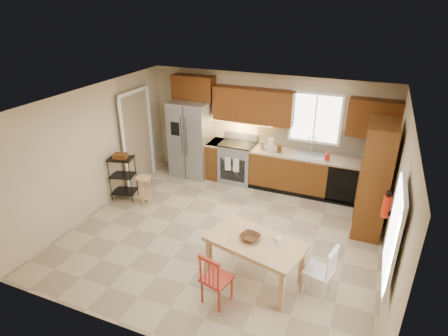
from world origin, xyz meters
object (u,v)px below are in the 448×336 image
refrigerator (192,139)px  fire_extinguisher (386,206)px  chair_red (217,277)px  dining_table (255,260)px  bar_stool (145,191)px  utility_cart (123,178)px  chair_white (319,270)px  pantry (375,179)px  soap_bottle (327,156)px  range_stove (237,162)px  table_jar (278,241)px  table_bowl (250,240)px

refrigerator → fire_extinguisher: (4.33, -1.98, 0.19)m
refrigerator → chair_red: (2.25, -3.70, -0.49)m
dining_table → bar_stool: 3.12m
bar_stool → fire_extinguisher: bearing=20.6°
bar_stool → utility_cart: size_ratio=0.65×
chair_white → utility_cart: (-4.35, 1.32, 0.07)m
pantry → utility_cart: bearing=-171.3°
fire_extinguisher → chair_red: (-2.08, -1.73, -0.68)m
soap_bottle → utility_cart: 4.34m
range_stove → table_jar: bearing=-59.7°
pantry → table_bowl: size_ratio=7.25×
chair_white → table_jar: size_ratio=7.51×
chair_red → table_jar: size_ratio=7.51×
chair_red → bar_stool: size_ratio=1.31×
chair_white → table_jar: bearing=100.1°
range_stove → fire_extinguisher: fire_extinguisher is taller
chair_white → table_bowl: size_ratio=2.90×
chair_white → bar_stool: bearing=85.4°
soap_bottle → table_bowl: bearing=-102.4°
fire_extinguisher → bar_stool: bearing=177.1°
range_stove → table_jar: range_stove is taller
refrigerator → table_jar: (2.92, -2.96, -0.18)m
dining_table → chair_red: size_ratio=1.70×
dining_table → refrigerator: bearing=144.2°
range_stove → bar_stool: 2.28m
fire_extinguisher → table_jar: 1.76m
pantry → table_bowl: 2.69m
fire_extinguisher → table_jar: size_ratio=3.22×
range_stove → bar_stool: range_stove is taller
table_bowl → utility_cart: utility_cart is taller
refrigerator → dining_table: refrigerator is taller
range_stove → chair_red: 3.92m
bar_stool → refrigerator: bearing=105.8°
chair_white → table_bowl: 1.08m
fire_extinguisher → table_jar: (-1.41, -0.99, -0.37)m
soap_bottle → table_bowl: soap_bottle is taller
refrigerator → bar_stool: refrigerator is taller
chair_red → bar_stool: chair_red is taller
pantry → table_jar: size_ratio=18.76×
chair_red → table_jar: chair_red is taller
table_jar → range_stove: bearing=120.3°
dining_table → pantry: bearing=68.0°
fire_extinguisher → refrigerator: bearing=155.5°
dining_table → table_bowl: (-0.09, 0.00, 0.36)m
pantry → bar_stool: size_ratio=3.28×
refrigerator → range_stove: (1.15, 0.06, -0.45)m
bar_stool → dining_table: bearing=-1.3°
range_stove → dining_table: size_ratio=0.64×
fire_extinguisher → chair_white: size_ratio=0.43×
table_jar → utility_cart: bearing=161.0°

